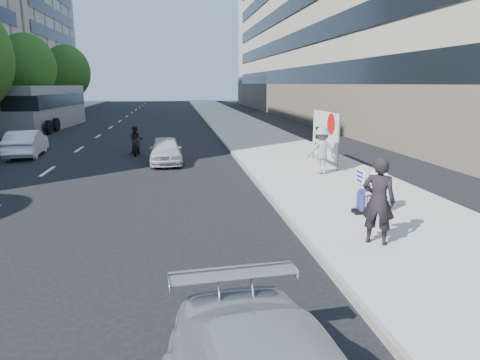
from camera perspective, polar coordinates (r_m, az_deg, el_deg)
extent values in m
plane|color=black|center=(10.59, -1.00, -6.40)|extent=(160.00, 160.00, 0.00)
cube|color=#B0ADA5|center=(30.58, 1.49, 6.35)|extent=(5.00, 120.00, 0.15)
cube|color=gray|center=(46.21, 15.88, 20.40)|extent=(14.00, 70.00, 20.00)
cylinder|color=#382616|center=(41.84, -26.12, 8.74)|extent=(0.30, 0.30, 2.97)
ellipsoid|color=#265115|center=(41.82, -26.58, 13.39)|extent=(4.80, 4.80, 5.52)
cylinder|color=#382616|center=(55.37, -21.82, 9.61)|extent=(0.30, 0.30, 2.62)
ellipsoid|color=#265115|center=(55.34, -22.13, 13.19)|extent=(5.40, 5.40, 6.21)
cylinder|color=navy|center=(11.57, 17.33, -3.38)|extent=(0.02, 0.02, 0.45)
cylinder|color=navy|center=(11.73, 18.91, -3.28)|extent=(0.02, 0.02, 0.45)
cylinder|color=navy|center=(11.89, 16.58, -2.91)|extent=(0.02, 0.02, 0.45)
cylinder|color=navy|center=(12.04, 18.13, -2.82)|extent=(0.02, 0.02, 0.45)
cube|color=navy|center=(11.75, 17.82, -1.97)|extent=(0.40, 0.40, 0.03)
cube|color=navy|center=(11.87, 17.48, -0.87)|extent=(0.40, 0.02, 0.40)
cylinder|color=navy|center=(11.54, 17.08, -1.73)|extent=(0.44, 0.17, 0.17)
cylinder|color=navy|center=(11.51, 16.02, -2.89)|extent=(0.14, 0.14, 0.46)
cube|color=black|center=(11.56, 15.66, -4.20)|extent=(0.26, 0.11, 0.10)
cylinder|color=navy|center=(11.72, 16.67, -1.49)|extent=(0.44, 0.17, 0.17)
cylinder|color=navy|center=(11.68, 15.62, -2.63)|extent=(0.14, 0.14, 0.46)
cube|color=black|center=(11.73, 15.27, -3.92)|extent=(0.26, 0.11, 0.10)
cube|color=white|center=(11.68, 18.02, -0.32)|extent=(0.26, 0.42, 0.56)
sphere|color=tan|center=(11.60, 18.14, 1.46)|extent=(0.23, 0.23, 0.23)
ellipsoid|color=gray|center=(11.61, 18.24, 1.60)|extent=(0.22, 0.24, 0.19)
ellipsoid|color=gray|center=(11.58, 17.77, 1.11)|extent=(0.10, 0.14, 0.13)
cylinder|color=white|center=(11.42, 18.00, -0.76)|extent=(0.30, 0.10, 0.25)
cylinder|color=tan|center=(11.38, 17.03, -1.68)|extent=(0.29, 0.09, 0.14)
cylinder|color=white|center=(11.87, 17.17, 0.04)|extent=(0.26, 0.20, 0.32)
cylinder|color=tan|center=(11.96, 16.29, -0.30)|extent=(0.30, 0.21, 0.18)
cube|color=white|center=(12.03, 15.73, 0.45)|extent=(0.03, 0.55, 0.40)
imported|color=gray|center=(16.26, 10.84, 3.86)|extent=(1.14, 0.67, 1.76)
imported|color=black|center=(9.39, 17.97, -2.67)|extent=(0.81, 0.75, 1.86)
cylinder|color=#4C4C4C|center=(16.82, 13.03, 4.82)|extent=(0.06, 0.06, 2.20)
cylinder|color=#4C4C4C|center=(19.62, 9.83, 6.05)|extent=(0.06, 0.06, 2.20)
cube|color=beige|center=(18.19, 11.27, 5.95)|extent=(0.04, 3.00, 1.90)
cylinder|color=#A50C0C|center=(17.48, 12.04, 7.30)|extent=(0.01, 0.84, 0.84)
cube|color=black|center=(18.63, 10.70, 6.60)|extent=(0.01, 1.30, 0.18)
cube|color=black|center=(18.67, 10.65, 5.53)|extent=(0.01, 1.30, 0.18)
cube|color=black|center=(18.72, 10.61, 4.47)|extent=(0.01, 1.30, 0.18)
imported|color=silver|center=(19.26, -9.89, 3.93)|extent=(1.50, 3.49, 1.17)
imported|color=silver|center=(23.35, -26.62, 4.41)|extent=(1.71, 3.97, 1.27)
cylinder|color=black|center=(21.50, -13.77, 3.94)|extent=(0.15, 0.64, 0.64)
cylinder|color=black|center=(22.88, -13.47, 4.47)|extent=(0.15, 0.64, 0.64)
cube|color=black|center=(22.16, -13.65, 4.80)|extent=(0.30, 1.21, 0.35)
imported|color=black|center=(22.04, -13.69, 5.18)|extent=(0.72, 0.57, 1.42)
cube|color=gray|center=(37.31, -24.36, 8.82)|extent=(3.38, 12.15, 3.30)
cube|color=black|center=(37.65, -26.32, 9.51)|extent=(0.91, 11.47, 1.00)
cube|color=black|center=(36.97, -22.52, 9.81)|extent=(0.91, 11.47, 1.00)
cube|color=black|center=(31.53, -27.36, 9.03)|extent=(2.40, 0.24, 1.00)
cylinder|color=black|center=(33.49, -28.28, 6.14)|extent=(0.32, 1.02, 1.00)
cylinder|color=black|center=(32.73, -24.14, 6.42)|extent=(0.32, 1.02, 1.00)
cylinder|color=black|center=(35.37, -27.22, 6.52)|extent=(0.32, 1.02, 1.00)
cylinder|color=black|center=(34.66, -23.28, 6.79)|extent=(0.32, 1.02, 1.00)
cylinder|color=black|center=(41.08, -24.62, 7.45)|extent=(0.32, 1.02, 1.00)
cylinder|color=black|center=(40.47, -21.19, 7.68)|extent=(0.32, 1.02, 1.00)
cylinder|color=black|center=(42.52, -24.07, 7.64)|extent=(0.32, 1.02, 1.00)
cylinder|color=black|center=(41.93, -20.75, 7.86)|extent=(0.32, 1.02, 1.00)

